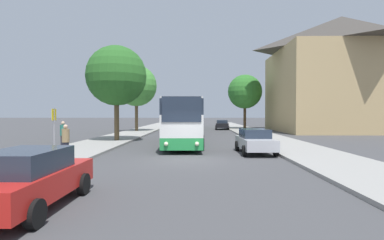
% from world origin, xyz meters
% --- Properties ---
extents(ground_plane, '(300.00, 300.00, 0.00)m').
position_xyz_m(ground_plane, '(0.00, 0.00, 0.00)').
color(ground_plane, '#424244').
rests_on(ground_plane, ground).
extents(sidewalk_left, '(4.00, 120.00, 0.15)m').
position_xyz_m(sidewalk_left, '(-7.00, 0.00, 0.07)').
color(sidewalk_left, gray).
rests_on(sidewalk_left, ground_plane).
extents(sidewalk_right, '(4.00, 120.00, 0.15)m').
position_xyz_m(sidewalk_right, '(7.00, 0.00, 0.07)').
color(sidewalk_right, gray).
rests_on(sidewalk_right, ground_plane).
extents(building_right_background, '(16.64, 14.83, 15.17)m').
position_xyz_m(building_right_background, '(19.48, 24.96, 7.58)').
color(building_right_background, tan).
rests_on(building_right_background, ground_plane).
extents(bus_front, '(3.07, 11.08, 3.36)m').
position_xyz_m(bus_front, '(-0.63, 7.23, 1.80)').
color(bus_front, '#238942').
rests_on(bus_front, ground_plane).
extents(bus_middle, '(2.98, 10.38, 3.30)m').
position_xyz_m(bus_middle, '(-0.64, 20.61, 1.77)').
color(bus_middle, '#2D519E').
rests_on(bus_middle, ground_plane).
extents(bus_rear, '(2.95, 11.68, 3.40)m').
position_xyz_m(bus_rear, '(-0.37, 34.66, 1.82)').
color(bus_rear, silver).
rests_on(bus_rear, ground_plane).
extents(parked_car_left_curb, '(1.91, 4.20, 1.49)m').
position_xyz_m(parked_car_left_curb, '(-3.71, -7.73, 0.77)').
color(parked_car_left_curb, red).
rests_on(parked_car_left_curb, ground_plane).
extents(parked_car_right_near, '(2.02, 4.14, 1.45)m').
position_xyz_m(parked_car_right_near, '(3.91, 2.81, 0.75)').
color(parked_car_right_near, '#B7B7BC').
rests_on(parked_car_right_near, ground_plane).
extents(parked_car_right_far, '(2.17, 4.48, 1.39)m').
position_xyz_m(parked_car_right_far, '(4.15, 29.58, 0.74)').
color(parked_car_right_far, black).
rests_on(parked_car_right_far, ground_plane).
extents(bus_stop_sign, '(0.08, 0.45, 2.51)m').
position_xyz_m(bus_stop_sign, '(-7.04, 0.51, 1.71)').
color(bus_stop_sign, gray).
rests_on(bus_stop_sign, sidewalk_left).
extents(pedestrian_waiting_near, '(0.36, 0.36, 1.68)m').
position_xyz_m(pedestrian_waiting_near, '(-6.08, -0.30, 0.99)').
color(pedestrian_waiting_near, '#23232D').
rests_on(pedestrian_waiting_near, sidewalk_left).
extents(pedestrian_walking_back, '(0.36, 0.36, 1.73)m').
position_xyz_m(pedestrian_walking_back, '(-8.07, 3.80, 1.02)').
color(pedestrian_walking_back, '#23232D').
rests_on(pedestrian_walking_back, sidewalk_left).
extents(tree_left_near, '(5.23, 5.23, 8.39)m').
position_xyz_m(tree_left_near, '(-7.34, 23.20, 5.90)').
color(tree_left_near, brown).
rests_on(tree_left_near, sidewalk_left).
extents(tree_left_far, '(4.97, 4.97, 7.85)m').
position_xyz_m(tree_left_far, '(-6.25, 9.74, 5.50)').
color(tree_left_far, brown).
rests_on(tree_left_far, sidewalk_left).
extents(tree_right_near, '(5.02, 5.02, 7.96)m').
position_xyz_m(tree_right_near, '(7.50, 29.35, 5.59)').
color(tree_right_near, '#47331E').
rests_on(tree_right_near, sidewalk_right).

